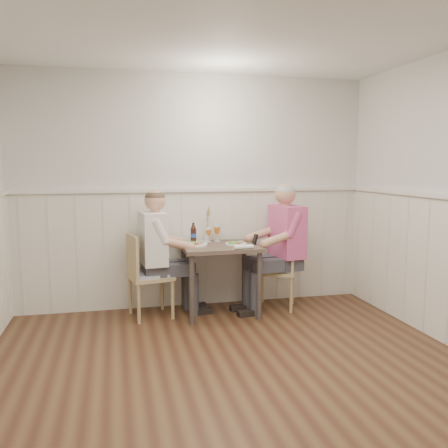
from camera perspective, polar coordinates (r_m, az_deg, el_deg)
name	(u,v)px	position (r m, az deg, el deg)	size (l,w,h in m)	color
ground_plane	(249,394)	(3.55, 3.04, -19.71)	(4.50, 4.50, 0.00)	#412417
room_shell	(251,177)	(3.16, 3.22, 5.63)	(4.04, 4.54, 2.60)	silver
wainscot	(227,276)	(3.94, 0.31, -6.26)	(4.00, 4.49, 1.34)	silver
dining_table	(220,255)	(5.09, -0.51, -3.75)	(0.81, 0.70, 0.75)	brown
chair_right	(281,267)	(5.35, 6.89, -5.13)	(0.54, 0.54, 0.87)	tan
chair_left	(145,273)	(5.05, -9.43, -5.78)	(0.49, 0.49, 0.89)	tan
man_in_pink	(283,256)	(5.30, 7.14, -3.86)	(0.70, 0.49, 1.42)	#3F3F47
diner_cream	(157,263)	(5.05, -8.03, -4.67)	(0.66, 0.46, 1.37)	#3F3F47
plate_man	(235,243)	(5.08, 1.38, -2.29)	(0.23, 0.23, 0.06)	white
plate_diner	(193,244)	(5.02, -3.76, -2.37)	(0.29, 0.29, 0.07)	white
beer_glass_a	(217,230)	(5.28, -0.84, -0.69)	(0.08, 0.08, 0.20)	silver
beer_glass_b	(208,232)	(5.26, -1.89, -0.99)	(0.06, 0.06, 0.16)	silver
beer_bottle	(193,234)	(5.18, -3.70, -1.21)	(0.06, 0.06, 0.23)	black
rolled_napkin	(243,247)	(4.82, 2.36, -2.77)	(0.21, 0.06, 0.04)	white
grass_vase	(206,225)	(5.25, -2.16, -0.15)	(0.05, 0.05, 0.42)	silver
gingham_mat	(194,242)	(5.26, -3.62, -2.16)	(0.28, 0.24, 0.01)	slate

